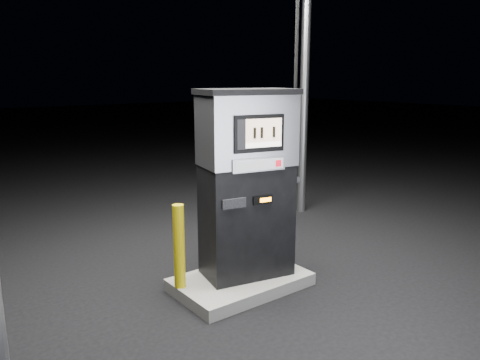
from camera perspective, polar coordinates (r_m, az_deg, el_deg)
ground at (r=5.93m, az=0.08°, el=-12.97°), size 80.00×80.00×0.00m
pump_island at (r=5.90m, az=0.08°, el=-12.31°), size 1.60×1.00×0.15m
fuel_dispenser at (r=5.61m, az=0.85°, el=-0.26°), size 1.31×0.89×4.70m
bollard_left at (r=5.46m, az=-7.44°, el=-8.04°), size 0.17×0.17×0.99m
bollard_right at (r=6.26m, az=4.81°, el=-6.20°), size 0.14×0.14×0.80m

